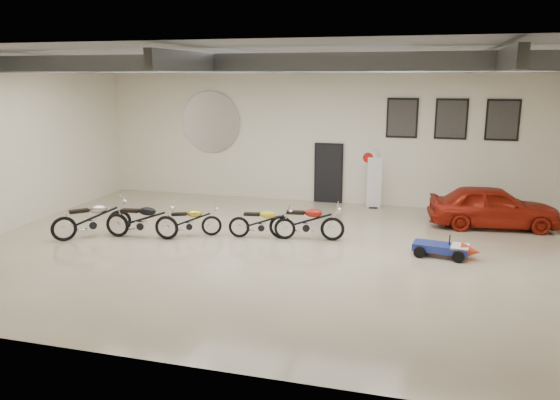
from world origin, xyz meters
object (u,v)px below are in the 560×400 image
(banner_stand, at_px, (374,183))
(vintage_car, at_px, (493,207))
(motorcycle_gold, at_px, (189,221))
(motorcycle_red, at_px, (307,221))
(motorcycle_yellow, at_px, (262,222))
(motorcycle_silver, at_px, (92,218))
(motorcycle_black, at_px, (141,219))
(go_kart, at_px, (447,246))

(banner_stand, bearing_deg, vintage_car, -30.66)
(banner_stand, xyz_separation_m, motorcycle_gold, (-4.72, -4.90, -0.43))
(motorcycle_red, height_order, vintage_car, vintage_car)
(motorcycle_yellow, bearing_deg, motorcycle_gold, -177.60)
(motorcycle_yellow, bearing_deg, motorcycle_silver, -174.21)
(motorcycle_black, xyz_separation_m, vintage_car, (9.68, 3.89, 0.09))
(motorcycle_red, bearing_deg, vintage_car, 21.18)
(motorcycle_yellow, bearing_deg, go_kart, -12.18)
(banner_stand, height_order, motorcycle_gold, banner_stand)
(vintage_car, bearing_deg, banner_stand, 61.62)
(motorcycle_gold, distance_m, motorcycle_red, 3.36)
(motorcycle_silver, height_order, motorcycle_black, motorcycle_silver)
(motorcycle_black, bearing_deg, vintage_car, 16.71)
(motorcycle_gold, height_order, motorcycle_yellow, motorcycle_yellow)
(go_kart, bearing_deg, motorcycle_red, 179.87)
(motorcycle_black, relative_size, go_kart, 1.27)
(motorcycle_yellow, height_order, motorcycle_red, motorcycle_red)
(motorcycle_gold, bearing_deg, vintage_car, -2.51)
(motorcycle_yellow, xyz_separation_m, motorcycle_red, (1.25, 0.22, 0.05))
(motorcycle_silver, height_order, vintage_car, vintage_car)
(motorcycle_gold, distance_m, motorcycle_yellow, 2.09)
(banner_stand, relative_size, motorcycle_black, 0.85)
(banner_stand, distance_m, motorcycle_black, 8.03)
(motorcycle_red, height_order, go_kart, motorcycle_red)
(banner_stand, xyz_separation_m, motorcycle_black, (-5.95, -5.39, -0.35))
(motorcycle_yellow, bearing_deg, banner_stand, 50.77)
(motorcycle_silver, distance_m, go_kart, 9.74)
(motorcycle_black, height_order, vintage_car, vintage_car)
(banner_stand, relative_size, motorcycle_yellow, 0.97)
(motorcycle_black, bearing_deg, motorcycle_red, 8.58)
(banner_stand, xyz_separation_m, motorcycle_silver, (-7.35, -5.70, -0.34))
(motorcycle_black, bearing_deg, motorcycle_gold, 16.68)
(motorcycle_yellow, height_order, go_kart, motorcycle_yellow)
(banner_stand, relative_size, go_kart, 1.08)
(banner_stand, distance_m, motorcycle_yellow, 5.25)
(motorcycle_black, relative_size, motorcycle_gold, 1.17)
(motorcycle_black, distance_m, motorcycle_yellow, 3.40)
(motorcycle_silver, distance_m, motorcycle_black, 1.43)
(go_kart, bearing_deg, banner_stand, 123.92)
(motorcycle_black, bearing_deg, motorcycle_silver, -172.79)
(motorcycle_red, relative_size, go_kart, 1.24)
(motorcycle_red, bearing_deg, motorcycle_gold, -176.60)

